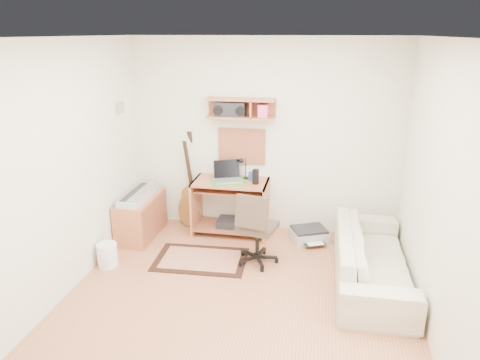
% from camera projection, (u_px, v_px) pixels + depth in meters
% --- Properties ---
extents(floor, '(3.60, 4.00, 0.01)m').
position_uv_depth(floor, '(235.00, 307.00, 4.53)').
color(floor, '#B5704B').
rests_on(floor, ground).
extents(ceiling, '(3.60, 4.00, 0.01)m').
position_uv_depth(ceiling, '(234.00, 37.00, 3.71)').
color(ceiling, white).
rests_on(ceiling, ground).
extents(back_wall, '(3.60, 0.01, 2.60)m').
position_uv_depth(back_wall, '(264.00, 137.00, 5.99)').
color(back_wall, silver).
rests_on(back_wall, ground).
extents(left_wall, '(0.01, 4.00, 2.60)m').
position_uv_depth(left_wall, '(56.00, 174.00, 4.44)').
color(left_wall, silver).
rests_on(left_wall, ground).
extents(right_wall, '(0.01, 4.00, 2.60)m').
position_uv_depth(right_wall, '(443.00, 198.00, 3.81)').
color(right_wall, silver).
rests_on(right_wall, ground).
extents(wall_shelf, '(0.90, 0.25, 0.26)m').
position_uv_depth(wall_shelf, '(240.00, 108.00, 5.80)').
color(wall_shelf, '#B86741').
rests_on(wall_shelf, back_wall).
extents(cork_board, '(0.64, 0.03, 0.49)m').
position_uv_depth(cork_board, '(242.00, 146.00, 6.06)').
color(cork_board, tan).
rests_on(cork_board, back_wall).
extents(wall_photo, '(0.02, 0.20, 0.15)m').
position_uv_depth(wall_photo, '(120.00, 108.00, 5.70)').
color(wall_photo, '#4C8CBF').
rests_on(wall_photo, left_wall).
extents(desk, '(1.00, 0.55, 0.75)m').
position_uv_depth(desk, '(231.00, 207.00, 6.09)').
color(desk, '#B86741').
rests_on(desk, floor).
extents(laptop, '(0.46, 0.46, 0.27)m').
position_uv_depth(laptop, '(228.00, 172.00, 5.92)').
color(laptop, silver).
rests_on(laptop, desk).
extents(speaker, '(0.09, 0.09, 0.20)m').
position_uv_depth(speaker, '(256.00, 177.00, 5.84)').
color(speaker, black).
rests_on(speaker, desk).
extents(desk_lamp, '(0.10, 0.10, 0.29)m').
position_uv_depth(desk_lamp, '(246.00, 168.00, 6.03)').
color(desk_lamp, black).
rests_on(desk_lamp, desk).
extents(pencil_cup, '(0.08, 0.08, 0.11)m').
position_uv_depth(pencil_cup, '(251.00, 176.00, 6.01)').
color(pencil_cup, '#2F3E8D').
rests_on(pencil_cup, desk).
extents(boombox, '(0.39, 0.18, 0.20)m').
position_uv_depth(boombox, '(230.00, 110.00, 5.82)').
color(boombox, black).
rests_on(boombox, wall_shelf).
extents(rug, '(1.13, 0.78, 0.01)m').
position_uv_depth(rug, '(201.00, 259.00, 5.46)').
color(rug, tan).
rests_on(rug, floor).
extents(task_chair, '(0.56, 0.56, 0.92)m').
position_uv_depth(task_chair, '(258.00, 227.00, 5.27)').
color(task_chair, '#3B2F23').
rests_on(task_chair, floor).
extents(cabinet, '(0.40, 0.90, 0.55)m').
position_uv_depth(cabinet, '(141.00, 216.00, 6.04)').
color(cabinet, '#B86741').
rests_on(cabinet, floor).
extents(music_keyboard, '(0.27, 0.86, 0.08)m').
position_uv_depth(music_keyboard, '(139.00, 195.00, 5.94)').
color(music_keyboard, '#B2B5BA').
rests_on(music_keyboard, cabinet).
extents(guitar, '(0.42, 0.35, 1.35)m').
position_uv_depth(guitar, '(188.00, 180.00, 6.23)').
color(guitar, olive).
rests_on(guitar, floor).
extents(waste_basket, '(0.25, 0.25, 0.28)m').
position_uv_depth(waste_basket, '(107.00, 255.00, 5.29)').
color(waste_basket, white).
rests_on(waste_basket, floor).
extents(printer, '(0.55, 0.50, 0.17)m').
position_uv_depth(printer, '(309.00, 235.00, 5.94)').
color(printer, '#A5A8AA').
rests_on(printer, floor).
extents(sofa, '(0.57, 1.96, 0.77)m').
position_uv_depth(sofa, '(373.00, 250.00, 4.89)').
color(sofa, beige).
rests_on(sofa, floor).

